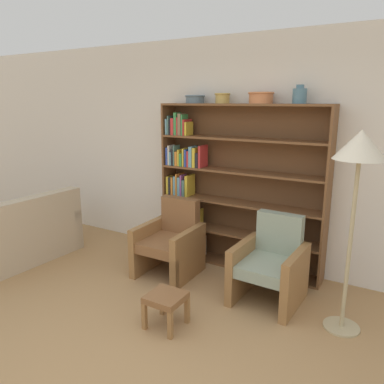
% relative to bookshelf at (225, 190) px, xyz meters
% --- Properties ---
extents(wall_back, '(12.00, 0.06, 2.75)m').
position_rel_bookshelf_xyz_m(wall_back, '(0.34, 0.17, 0.43)').
color(wall_back, silver).
rests_on(wall_back, ground).
extents(bookshelf, '(2.04, 0.30, 1.97)m').
position_rel_bookshelf_xyz_m(bookshelf, '(0.00, 0.00, 0.00)').
color(bookshelf, brown).
rests_on(bookshelf, ground).
extents(bowl_terracotta, '(0.24, 0.24, 0.10)m').
position_rel_bookshelf_xyz_m(bowl_terracotta, '(-0.41, -0.02, 1.08)').
color(bowl_terracotta, slate).
rests_on(bowl_terracotta, bookshelf).
extents(bowl_sage, '(0.19, 0.19, 0.12)m').
position_rel_bookshelf_xyz_m(bowl_sage, '(-0.04, -0.02, 1.09)').
color(bowl_sage, tan).
rests_on(bowl_sage, bookshelf).
extents(bowl_copper, '(0.29, 0.29, 0.12)m').
position_rel_bookshelf_xyz_m(bowl_copper, '(0.42, -0.02, 1.10)').
color(bowl_copper, '#C67547').
rests_on(bowl_copper, bookshelf).
extents(vase_tall, '(0.15, 0.15, 0.19)m').
position_rel_bookshelf_xyz_m(vase_tall, '(0.85, -0.02, 1.11)').
color(vase_tall, slate).
rests_on(vase_tall, bookshelf).
extents(couch, '(0.92, 1.47, 0.86)m').
position_rel_bookshelf_xyz_m(couch, '(-2.29, -1.28, -0.65)').
color(couch, tan).
rests_on(couch, ground).
extents(armchair_leather, '(0.65, 0.69, 0.87)m').
position_rel_bookshelf_xyz_m(armchair_leather, '(-0.41, -0.60, -0.57)').
color(armchair_leather, olive).
rests_on(armchair_leather, ground).
extents(armchair_cushioned, '(0.66, 0.70, 0.87)m').
position_rel_bookshelf_xyz_m(armchair_cushioned, '(0.82, -0.60, -0.57)').
color(armchair_cushioned, olive).
rests_on(armchair_cushioned, ground).
extents(floor_lamp, '(0.43, 0.43, 1.78)m').
position_rel_bookshelf_xyz_m(floor_lamp, '(1.56, -0.76, 0.61)').
color(floor_lamp, tan).
rests_on(floor_lamp, ground).
extents(footstool, '(0.32, 0.32, 0.31)m').
position_rel_bookshelf_xyz_m(footstool, '(0.18, -1.54, -0.69)').
color(footstool, olive).
rests_on(footstool, ground).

